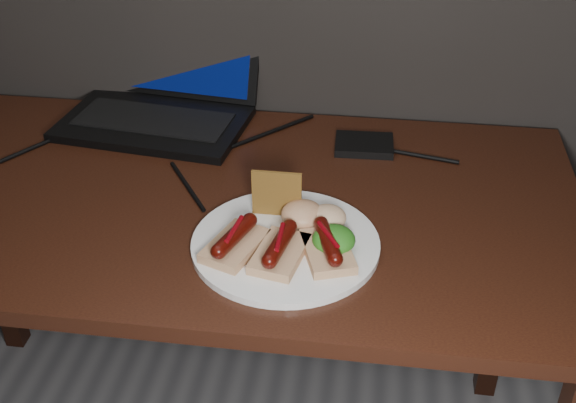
{
  "coord_description": "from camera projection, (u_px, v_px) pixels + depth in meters",
  "views": [
    {
      "loc": [
        0.32,
        0.3,
        1.47
      ],
      "look_at": [
        0.18,
        1.27,
        0.82
      ],
      "focal_mm": 45.0,
      "sensor_mm": 36.0,
      "label": 1
    }
  ],
  "objects": [
    {
      "name": "coleslaw_mound",
      "position": [
        327.0,
        217.0,
        1.21
      ],
      "size": [
        0.06,
        0.06,
        0.04
      ],
      "primitive_type": "ellipsoid",
      "color": "beige",
      "rests_on": "plate"
    },
    {
      "name": "desk_cables",
      "position": [
        216.0,
        153.0,
        1.44
      ],
      "size": [
        0.91,
        0.4,
        0.01
      ],
      "color": "black",
      "rests_on": "desk"
    },
    {
      "name": "salsa_mound",
      "position": [
        302.0,
        214.0,
        1.21
      ],
      "size": [
        0.07,
        0.07,
        0.04
      ],
      "primitive_type": "ellipsoid",
      "color": "#9C270F",
      "rests_on": "plate"
    },
    {
      "name": "laptop",
      "position": [
        163.0,
        92.0,
        1.56
      ],
      "size": [
        0.42,
        0.37,
        0.25
      ],
      "color": "black",
      "rests_on": "desk"
    },
    {
      "name": "hard_drive",
      "position": [
        364.0,
        145.0,
        1.46
      ],
      "size": [
        0.12,
        0.09,
        0.02
      ],
      "primitive_type": "cube",
      "rotation": [
        0.0,
        0.0,
        0.04
      ],
      "color": "black",
      "rests_on": "desk"
    },
    {
      "name": "bread_sausage_left",
      "position": [
        235.0,
        241.0,
        1.15
      ],
      "size": [
        0.11,
        0.13,
        0.04
      ],
      "color": "tan",
      "rests_on": "plate"
    },
    {
      "name": "crispbread",
      "position": [
        277.0,
        194.0,
        1.22
      ],
      "size": [
        0.09,
        0.01,
        0.08
      ],
      "primitive_type": "cube",
      "color": "olive",
      "rests_on": "plate"
    },
    {
      "name": "salad_greens",
      "position": [
        334.0,
        240.0,
        1.15
      ],
      "size": [
        0.07,
        0.07,
        0.04
      ],
      "primitive_type": "ellipsoid",
      "color": "#1B5F13",
      "rests_on": "plate"
    },
    {
      "name": "bread_sausage_right",
      "position": [
        328.0,
        247.0,
        1.14
      ],
      "size": [
        0.1,
        0.13,
        0.04
      ],
      "color": "tan",
      "rests_on": "plate"
    },
    {
      "name": "bread_sausage_center",
      "position": [
        280.0,
        249.0,
        1.14
      ],
      "size": [
        0.09,
        0.13,
        0.04
      ],
      "color": "tan",
      "rests_on": "plate"
    },
    {
      "name": "desk",
      "position": [
        201.0,
        233.0,
        1.37
      ],
      "size": [
        1.4,
        0.7,
        0.75
      ],
      "color": "#35190D",
      "rests_on": "ground"
    },
    {
      "name": "plate",
      "position": [
        286.0,
        244.0,
        1.19
      ],
      "size": [
        0.34,
        0.34,
        0.01
      ],
      "primitive_type": "cylinder",
      "rotation": [
        0.0,
        0.0,
        0.09
      ],
      "color": "white",
      "rests_on": "desk"
    }
  ]
}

